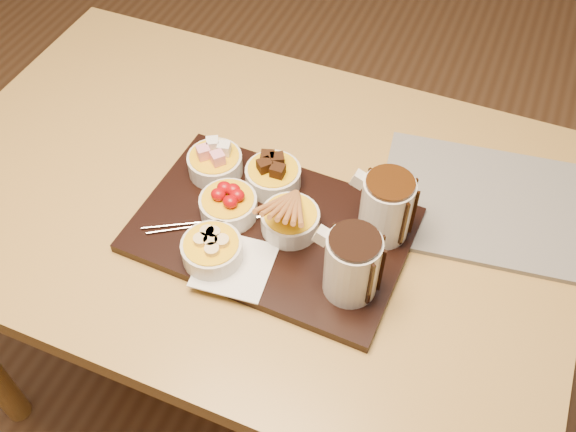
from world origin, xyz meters
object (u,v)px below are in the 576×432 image
at_px(bowl_strawberries, 229,207).
at_px(serving_board, 272,230).
at_px(dining_table, 249,224).
at_px(pitcher_dark_chocolate, 352,265).
at_px(pitcher_milk_chocolate, 386,208).
at_px(newspaper, 478,202).

bearing_deg(bowl_strawberries, serving_board, 1.58).
bearing_deg(dining_table, bowl_strawberries, -87.65).
bearing_deg(serving_board, pitcher_dark_chocolate, -19.98).
relative_size(serving_board, bowl_strawberries, 4.60).
xyz_separation_m(serving_board, pitcher_milk_chocolate, (0.18, 0.06, 0.07)).
height_order(dining_table, serving_board, serving_board).
height_order(dining_table, pitcher_dark_chocolate, pitcher_dark_chocolate).
distance_m(bowl_strawberries, pitcher_dark_chocolate, 0.25).
distance_m(serving_board, pitcher_milk_chocolate, 0.20).
height_order(serving_board, newspaper, serving_board).
bearing_deg(bowl_strawberries, dining_table, 92.35).
bearing_deg(pitcher_milk_chocolate, dining_table, -179.71).
relative_size(pitcher_milk_chocolate, newspaper, 0.34).
bearing_deg(bowl_strawberries, pitcher_dark_chocolate, -14.65).
distance_m(dining_table, serving_board, 0.15).
xyz_separation_m(bowl_strawberries, newspaper, (0.40, 0.21, -0.03)).
xyz_separation_m(serving_board, pitcher_dark_chocolate, (0.16, -0.07, 0.07)).
relative_size(bowl_strawberries, pitcher_dark_chocolate, 0.85).
height_order(dining_table, bowl_strawberries, bowl_strawberries).
xyz_separation_m(dining_table, bowl_strawberries, (0.00, -0.07, 0.14)).
bearing_deg(serving_board, dining_table, 141.27).
relative_size(pitcher_dark_chocolate, newspaper, 0.34).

